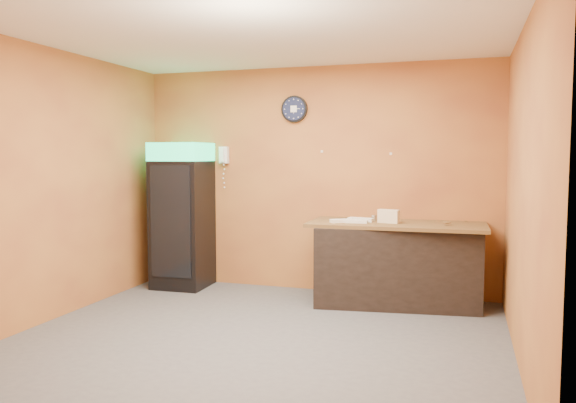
% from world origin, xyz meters
% --- Properties ---
extents(floor, '(4.50, 4.50, 0.00)m').
position_xyz_m(floor, '(0.00, 0.00, 0.00)').
color(floor, '#47474C').
rests_on(floor, ground).
extents(back_wall, '(4.50, 0.02, 2.80)m').
position_xyz_m(back_wall, '(0.00, 2.00, 1.40)').
color(back_wall, '#BE7A35').
rests_on(back_wall, floor).
extents(left_wall, '(0.02, 4.00, 2.80)m').
position_xyz_m(left_wall, '(-2.25, 0.00, 1.40)').
color(left_wall, '#BE7A35').
rests_on(left_wall, floor).
extents(right_wall, '(0.02, 4.00, 2.80)m').
position_xyz_m(right_wall, '(2.25, 0.00, 1.40)').
color(right_wall, '#BE7A35').
rests_on(right_wall, floor).
extents(ceiling, '(4.50, 4.00, 0.02)m').
position_xyz_m(ceiling, '(0.00, 0.00, 2.80)').
color(ceiling, white).
rests_on(ceiling, back_wall).
extents(beverage_cooler, '(0.67, 0.69, 1.86)m').
position_xyz_m(beverage_cooler, '(-1.67, 1.61, 0.91)').
color(beverage_cooler, black).
rests_on(beverage_cooler, floor).
extents(prep_counter, '(1.89, 1.03, 0.90)m').
position_xyz_m(prep_counter, '(1.08, 1.60, 0.45)').
color(prep_counter, black).
rests_on(prep_counter, floor).
extents(wall_clock, '(0.33, 0.06, 0.33)m').
position_xyz_m(wall_clock, '(-0.25, 1.97, 2.28)').
color(wall_clock, black).
rests_on(wall_clock, back_wall).
extents(wall_phone, '(0.12, 0.10, 0.22)m').
position_xyz_m(wall_phone, '(-1.21, 1.95, 1.71)').
color(wall_phone, white).
rests_on(wall_phone, back_wall).
extents(butcher_paper, '(1.98, 0.92, 0.04)m').
position_xyz_m(butcher_paper, '(1.08, 1.60, 0.92)').
color(butcher_paper, brown).
rests_on(butcher_paper, prep_counter).
extents(sub_roll_stack, '(0.25, 0.15, 0.15)m').
position_xyz_m(sub_roll_stack, '(0.99, 1.53, 1.02)').
color(sub_roll_stack, beige).
rests_on(sub_roll_stack, butcher_paper).
extents(wrapped_sandwich_left, '(0.27, 0.22, 0.04)m').
position_xyz_m(wrapped_sandwich_left, '(0.48, 1.42, 0.96)').
color(wrapped_sandwich_left, silver).
rests_on(wrapped_sandwich_left, butcher_paper).
extents(wrapped_sandwich_mid, '(0.26, 0.12, 0.04)m').
position_xyz_m(wrapped_sandwich_mid, '(0.64, 1.43, 0.96)').
color(wrapped_sandwich_mid, silver).
rests_on(wrapped_sandwich_mid, butcher_paper).
extents(wrapped_sandwich_right, '(0.31, 0.16, 0.04)m').
position_xyz_m(wrapped_sandwich_right, '(0.67, 1.58, 0.96)').
color(wrapped_sandwich_right, silver).
rests_on(wrapped_sandwich_right, butcher_paper).
extents(kitchen_tool, '(0.07, 0.07, 0.07)m').
position_xyz_m(kitchen_tool, '(0.80, 1.71, 0.97)').
color(kitchen_tool, silver).
rests_on(kitchen_tool, butcher_paper).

